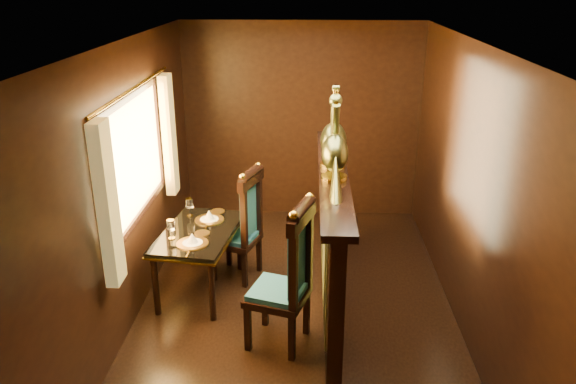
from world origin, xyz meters
name	(u,v)px	position (x,y,z in m)	size (l,w,h in m)	color
ground	(295,317)	(0.00, 0.00, 0.00)	(5.00, 5.00, 0.00)	black
room_shell	(286,156)	(-0.09, 0.02, 1.58)	(3.04, 5.04, 2.52)	black
partition	(331,236)	(0.32, 0.30, 0.71)	(0.26, 2.70, 1.36)	black
dining_table	(198,237)	(-0.97, 0.46, 0.60)	(0.83, 1.21, 0.87)	black
chair_left	(292,273)	(-0.02, -0.41, 0.71)	(0.61, 0.63, 1.36)	black
chair_right	(245,222)	(-0.54, 0.72, 0.65)	(0.57, 0.59, 1.25)	black
peacock_left	(335,137)	(0.33, 0.07, 1.74)	(0.24, 0.64, 0.76)	#1B5136
peacock_right	(334,125)	(0.33, 0.41, 1.75)	(0.25, 0.66, 0.79)	#1B5136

